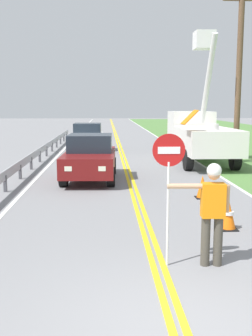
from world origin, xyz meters
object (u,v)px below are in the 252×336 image
object	(u,v)px
oncoming_sedan_nearest	(90,158)
traffic_cone_mid	(202,187)
flagger_worker	(212,208)
traffic_cone_lead	(228,215)
utility_pole_near	(239,73)
stop_sign_paddle	(169,170)
utility_bucket_truck	(199,133)
oncoming_sedan_second	(88,138)

from	to	relation	value
oncoming_sedan_nearest	traffic_cone_mid	xyz separation A→B (m)	(3.52, -3.24, -0.50)
flagger_worker	traffic_cone_lead	size ratio (longest dim) A/B	2.61
flagger_worker	traffic_cone_mid	bearing A→B (deg)	78.04
utility_pole_near	traffic_cone_lead	size ratio (longest dim) A/B	11.83
flagger_worker	stop_sign_paddle	size ratio (longest dim) A/B	0.78
utility_bucket_truck	oncoming_sedan_second	world-z (taller)	utility_bucket_truck
stop_sign_paddle	oncoming_sedan_second	size ratio (longest dim) A/B	0.56
utility_pole_near	traffic_cone_lead	xyz separation A→B (m)	(-3.62, -10.65, -3.99)
stop_sign_paddle	oncoming_sedan_nearest	xyz separation A→B (m)	(-1.68, 8.31, -0.88)
flagger_worker	utility_pole_near	size ratio (longest dim) A/B	0.22
oncoming_sedan_second	oncoming_sedan_nearest	bearing A→B (deg)	-86.82
utility_pole_near	oncoming_sedan_nearest	bearing A→B (deg)	-148.24
utility_bucket_truck	utility_pole_near	distance (m)	3.42
flagger_worker	oncoming_sedan_nearest	bearing A→B (deg)	106.34
stop_sign_paddle	oncoming_sedan_second	bearing A→B (deg)	97.10
utility_bucket_truck	utility_pole_near	xyz separation A→B (m)	(1.83, -0.08, 2.88)
oncoming_sedan_second	utility_pole_near	world-z (taller)	utility_pole_near
utility_bucket_truck	oncoming_sedan_second	distance (m)	7.53
stop_sign_paddle	utility_pole_near	size ratio (longest dim) A/B	0.28
flagger_worker	traffic_cone_lead	xyz separation A→B (m)	(0.93, 2.02, -0.71)
traffic_cone_mid	flagger_worker	bearing A→B (deg)	-101.96
stop_sign_paddle	utility_bucket_truck	xyz separation A→B (m)	(3.49, 12.73, -0.27)
utility_bucket_truck	oncoming_sedan_nearest	size ratio (longest dim) A/B	1.63
utility_pole_near	traffic_cone_mid	world-z (taller)	utility_pole_near
flagger_worker	utility_bucket_truck	world-z (taller)	utility_bucket_truck
utility_bucket_truck	traffic_cone_lead	bearing A→B (deg)	-99.48
utility_bucket_truck	utility_pole_near	world-z (taller)	utility_pole_near
stop_sign_paddle	traffic_cone_lead	bearing A→B (deg)	49.44
traffic_cone_lead	stop_sign_paddle	bearing A→B (deg)	-130.56
stop_sign_paddle	traffic_cone_lead	world-z (taller)	stop_sign_paddle
utility_bucket_truck	oncoming_sedan_nearest	distance (m)	6.83
traffic_cone_lead	traffic_cone_mid	world-z (taller)	same
oncoming_sedan_nearest	oncoming_sedan_second	world-z (taller)	same
flagger_worker	oncoming_sedan_nearest	size ratio (longest dim) A/B	0.44
traffic_cone_mid	oncoming_sedan_nearest	bearing A→B (deg)	137.36
oncoming_sedan_second	traffic_cone_mid	world-z (taller)	oncoming_sedan_second
utility_pole_near	traffic_cone_lead	distance (m)	11.94
traffic_cone_lead	utility_pole_near	bearing A→B (deg)	71.21
traffic_cone_mid	utility_pole_near	bearing A→B (deg)	65.35
flagger_worker	traffic_cone_lead	bearing A→B (deg)	65.25
oncoming_sedan_second	flagger_worker	bearing A→B (deg)	-80.47
flagger_worker	oncoming_sedan_second	size ratio (longest dim) A/B	0.44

